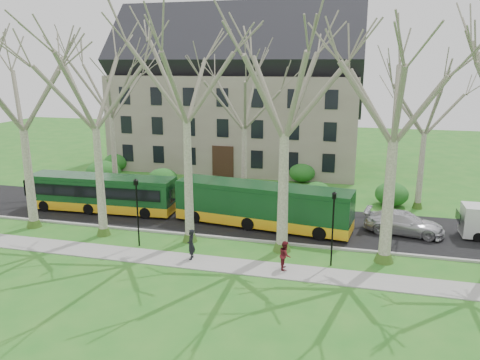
{
  "coord_description": "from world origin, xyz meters",
  "views": [
    {
      "loc": [
        7.07,
        -26.35,
        11.32
      ],
      "look_at": [
        -0.41,
        3.0,
        3.69
      ],
      "focal_mm": 35.0,
      "sensor_mm": 36.0,
      "label": 1
    }
  ],
  "objects_px": {
    "sedan": "(404,223)",
    "pedestrian_a": "(191,244)",
    "bus_follow": "(262,205)",
    "pedestrian_b": "(285,255)",
    "bus_lead": "(102,193)"
  },
  "relations": [
    {
      "from": "bus_lead",
      "to": "sedan",
      "type": "relative_size",
      "value": 2.22
    },
    {
      "from": "bus_lead",
      "to": "bus_follow",
      "type": "xyz_separation_m",
      "value": [
        12.78,
        -0.38,
        0.12
      ]
    },
    {
      "from": "bus_lead",
      "to": "pedestrian_a",
      "type": "relative_size",
      "value": 6.34
    },
    {
      "from": "bus_follow",
      "to": "sedan",
      "type": "height_order",
      "value": "bus_follow"
    },
    {
      "from": "bus_follow",
      "to": "pedestrian_a",
      "type": "height_order",
      "value": "bus_follow"
    },
    {
      "from": "bus_lead",
      "to": "sedan",
      "type": "xyz_separation_m",
      "value": [
        22.35,
        0.53,
        -0.69
      ]
    },
    {
      "from": "bus_follow",
      "to": "pedestrian_a",
      "type": "bearing_deg",
      "value": -106.11
    },
    {
      "from": "bus_follow",
      "to": "pedestrian_b",
      "type": "relative_size",
      "value": 7.6
    },
    {
      "from": "pedestrian_b",
      "to": "sedan",
      "type": "bearing_deg",
      "value": -52.58
    },
    {
      "from": "bus_lead",
      "to": "pedestrian_b",
      "type": "bearing_deg",
      "value": -26.44
    },
    {
      "from": "sedan",
      "to": "pedestrian_a",
      "type": "bearing_deg",
      "value": 130.69
    },
    {
      "from": "pedestrian_a",
      "to": "pedestrian_b",
      "type": "height_order",
      "value": "pedestrian_a"
    },
    {
      "from": "bus_follow",
      "to": "sedan",
      "type": "distance_m",
      "value": 9.65
    },
    {
      "from": "pedestrian_a",
      "to": "pedestrian_b",
      "type": "distance_m",
      "value": 5.56
    },
    {
      "from": "bus_lead",
      "to": "sedan",
      "type": "distance_m",
      "value": 22.36
    }
  ]
}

